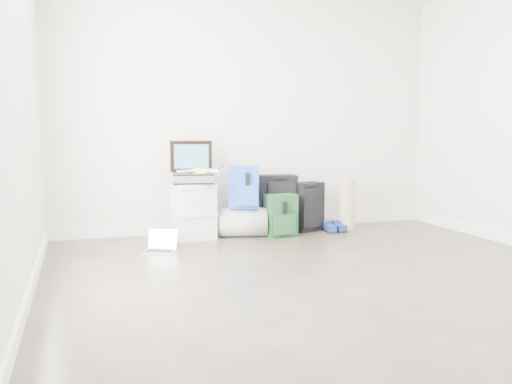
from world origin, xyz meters
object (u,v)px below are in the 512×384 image
object	(u,v)px
briefcase	(193,178)
large_suitcase	(278,204)
duffel_bag	(243,222)
carry_on	(308,207)
laptop	(161,246)
boxes_stack	(194,212)

from	to	relation	value
briefcase	large_suitcase	distance (m)	1.06
duffel_bag	carry_on	world-z (taller)	carry_on
large_suitcase	laptop	bearing A→B (deg)	-151.06
briefcase	laptop	bearing A→B (deg)	-122.05
boxes_stack	carry_on	distance (m)	1.35
briefcase	large_suitcase	size ratio (longest dim) A/B	0.63
laptop	duffel_bag	bearing A→B (deg)	52.22
boxes_stack	duffel_bag	bearing A→B (deg)	-15.08
boxes_stack	large_suitcase	xyz separation A→B (m)	(0.99, 0.13, 0.03)
boxes_stack	laptop	size ratio (longest dim) A/B	1.71
carry_on	laptop	world-z (taller)	carry_on
boxes_stack	laptop	bearing A→B (deg)	-145.04
carry_on	large_suitcase	bearing A→B (deg)	150.62
boxes_stack	carry_on	bearing A→B (deg)	-10.50
duffel_bag	laptop	distance (m)	1.08
briefcase	duffel_bag	xyz separation A→B (m)	(0.55, -0.01, -0.49)
boxes_stack	duffel_bag	xyz separation A→B (m)	(0.55, -0.01, -0.14)
duffel_bag	large_suitcase	distance (m)	0.50
duffel_bag	carry_on	bearing A→B (deg)	22.61
briefcase	laptop	xyz separation A→B (m)	(-0.42, -0.48, -0.60)
boxes_stack	laptop	world-z (taller)	boxes_stack
duffel_bag	laptop	size ratio (longest dim) A/B	1.47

